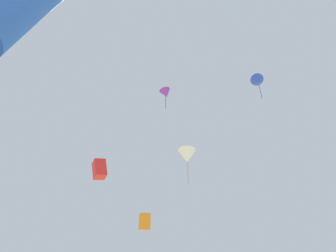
{
  "coord_description": "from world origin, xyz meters",
  "views": [
    {
      "loc": [
        0.85,
        -0.18,
        0.81
      ],
      "look_at": [
        0.3,
        2.84,
        3.39
      ],
      "focal_mm": 36.83,
      "sensor_mm": 36.0,
      "label": 1
    }
  ],
  "objects_px": {
    "distant_kite_red_mid_left": "(99,169)",
    "distant_kite_orange_low_right": "(145,222)",
    "distant_kite_purple_overhead_distant": "(166,93)",
    "distant_kite_blue_high_left": "(258,81)",
    "distant_kite_white_low_left": "(187,156)"
  },
  "relations": [
    {
      "from": "distant_kite_purple_overhead_distant",
      "to": "distant_kite_orange_low_right",
      "type": "distance_m",
      "value": 9.98
    },
    {
      "from": "distant_kite_purple_overhead_distant",
      "to": "distant_kite_white_low_left",
      "type": "height_order",
      "value": "distant_kite_purple_overhead_distant"
    },
    {
      "from": "distant_kite_orange_low_right",
      "to": "distant_kite_white_low_left",
      "type": "xyz_separation_m",
      "value": [
        4.76,
        -11.04,
        -2.06
      ]
    },
    {
      "from": "distant_kite_white_low_left",
      "to": "distant_kite_purple_overhead_distant",
      "type": "bearing_deg",
      "value": 113.02
    },
    {
      "from": "distant_kite_purple_overhead_distant",
      "to": "distant_kite_orange_low_right",
      "type": "bearing_deg",
      "value": 113.56
    },
    {
      "from": "distant_kite_blue_high_left",
      "to": "distant_kite_white_low_left",
      "type": "xyz_separation_m",
      "value": [
        -3.82,
        1.03,
        -3.34
      ]
    },
    {
      "from": "distant_kite_red_mid_left",
      "to": "distant_kite_orange_low_right",
      "type": "relative_size",
      "value": 0.56
    },
    {
      "from": "distant_kite_purple_overhead_distant",
      "to": "distant_kite_white_low_left",
      "type": "bearing_deg",
      "value": -66.98
    },
    {
      "from": "distant_kite_orange_low_right",
      "to": "distant_kite_white_low_left",
      "type": "distance_m",
      "value": 12.2
    },
    {
      "from": "distant_kite_purple_overhead_distant",
      "to": "distant_kite_blue_high_left",
      "type": "relative_size",
      "value": 1.22
    },
    {
      "from": "distant_kite_purple_overhead_distant",
      "to": "distant_kite_white_low_left",
      "type": "relative_size",
      "value": 1.03
    },
    {
      "from": "distant_kite_purple_overhead_distant",
      "to": "distant_kite_blue_high_left",
      "type": "bearing_deg",
      "value": -43.97
    },
    {
      "from": "distant_kite_red_mid_left",
      "to": "distant_kite_purple_overhead_distant",
      "type": "relative_size",
      "value": 0.41
    },
    {
      "from": "distant_kite_purple_overhead_distant",
      "to": "distant_kite_blue_high_left",
      "type": "distance_m",
      "value": 9.78
    },
    {
      "from": "distant_kite_blue_high_left",
      "to": "distant_kite_white_low_left",
      "type": "height_order",
      "value": "distant_kite_blue_high_left"
    }
  ]
}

